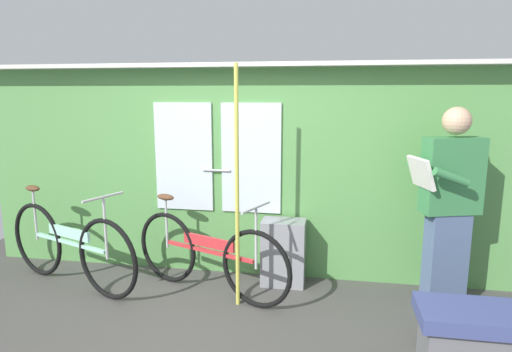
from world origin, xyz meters
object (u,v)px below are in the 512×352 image
Objects in this scene: passenger_reading_newspaper at (449,205)px; handrail_pole at (237,190)px; trash_bin_by_wall at (283,252)px; bench_seat_corner at (470,338)px; bicycle_near_door at (208,255)px; bicycle_leaning_behind at (70,246)px.

passenger_reading_newspaper is 0.83× the size of handrail_pole.
trash_bin_by_wall reaches higher than bench_seat_corner.
passenger_reading_newspaper is at bearing 24.39° from bicycle_near_door.
bench_seat_corner is at bearing 8.66° from bicycle_leaning_behind.
bicycle_near_door reaches higher than bench_seat_corner.
handrail_pole reaches higher than passenger_reading_newspaper.
handrail_pole reaches higher than bicycle_leaning_behind.
bench_seat_corner is (1.74, -0.67, -0.81)m from handrail_pole.
passenger_reading_newspaper is at bearing 24.01° from bicycle_leaning_behind.
bench_seat_corner is (1.39, -1.18, -0.08)m from trash_bin_by_wall.
bicycle_near_door is 2.23m from bench_seat_corner.
passenger_reading_newspaper reaches higher than trash_bin_by_wall.
handrail_pole is at bearing -8.38° from passenger_reading_newspaper.
bicycle_near_door is at bearing -14.35° from passenger_reading_newspaper.
bench_seat_corner is at bearing -0.31° from bicycle_near_door.
bench_seat_corner is at bearing 70.88° from passenger_reading_newspaper.
bicycle_near_door is 2.17m from passenger_reading_newspaper.
trash_bin_by_wall is (0.67, 0.33, -0.06)m from bicycle_near_door.
trash_bin_by_wall is 0.31× the size of handrail_pole.
bicycle_near_door is 1.37m from bicycle_leaning_behind.
passenger_reading_newspaper is 1.16m from bench_seat_corner.
handrail_pole reaches higher than trash_bin_by_wall.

